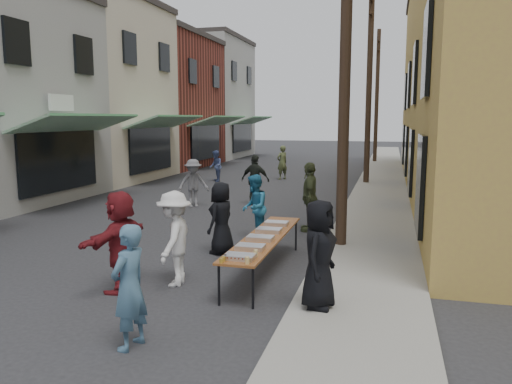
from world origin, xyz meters
The scene contains 27 objects.
ground centered at (0.00, 0.00, 0.00)m, with size 120.00×120.00×0.00m, color #28282B.
sidewalk centered at (5.00, 15.00, 0.05)m, with size 2.20×60.00×0.10m, color gray.
storefront_row centered at (-10.00, 14.96, 4.12)m, with size 8.00×37.00×9.00m.
utility_pole_near centered at (4.30, 3.00, 4.50)m, with size 0.26×0.26×9.00m, color #2D2116.
utility_pole_mid centered at (4.30, 15.00, 4.50)m, with size 0.26×0.26×9.00m, color #2D2116.
utility_pole_far centered at (4.30, 27.00, 4.50)m, with size 0.26×0.26×9.00m, color #2D2116.
serving_table centered at (3.02, 0.62, 0.71)m, with size 0.70×4.00×0.75m.
catering_tray_sausage centered at (3.02, -1.03, 0.79)m, with size 0.50×0.33×0.08m, color maroon.
catering_tray_foil_b centered at (3.02, -0.38, 0.79)m, with size 0.50×0.33×0.08m, color #B2B2B7.
catering_tray_buns centered at (3.02, 0.32, 0.79)m, with size 0.50×0.33×0.08m, color tan.
catering_tray_foil_d centered at (3.02, 1.02, 0.79)m, with size 0.50×0.33×0.08m, color #B2B2B7.
catering_tray_buns_end centered at (3.02, 1.72, 0.79)m, with size 0.50×0.33×0.08m, color tan.
condiment_jar_a centered at (2.80, -1.33, 0.79)m, with size 0.07×0.07×0.08m, color #A57F26.
condiment_jar_b centered at (2.80, -1.23, 0.79)m, with size 0.07×0.07×0.08m, color #A57F26.
condiment_jar_c centered at (2.80, -1.13, 0.79)m, with size 0.07×0.07×0.08m, color #A57F26.
cup_stack centered at (3.22, -1.28, 0.81)m, with size 0.08×0.08×0.12m, color tan.
guest_front_a centered at (1.71, 1.82, 0.82)m, with size 0.80×0.52×1.64m, color black.
guest_front_b centered at (2.09, -3.01, 0.85)m, with size 0.62×0.41×1.70m, color #446883.
guest_front_c centered at (2.09, 3.26, 0.83)m, with size 0.81×0.63×1.67m, color teal.
guest_front_d centered at (1.60, -0.48, 0.88)m, with size 1.13×0.65×1.76m, color silver.
guest_front_e centered at (3.28, 4.62, 0.95)m, with size 1.11×0.46×1.89m, color #495430.
guest_queue_back centered at (0.80, -1.00, 0.90)m, with size 1.68×0.53×1.81m, color maroon.
server centered at (4.35, -1.13, 0.96)m, with size 0.84×0.55×1.72m, color black.
passerby_left centered at (-1.21, 7.29, 0.83)m, with size 1.08×0.62×1.66m, color slate.
passerby_mid centered at (0.76, 8.26, 0.89)m, with size 1.05×0.44×1.79m, color black.
passerby_right centered at (0.10, 15.82, 0.85)m, with size 0.62×0.41×1.71m, color #505A34.
passerby_far centered at (-2.83, 14.11, 0.76)m, with size 0.74×0.57×1.52m, color #4C5C94.
Camera 1 is at (5.38, -8.70, 3.06)m, focal length 35.00 mm.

